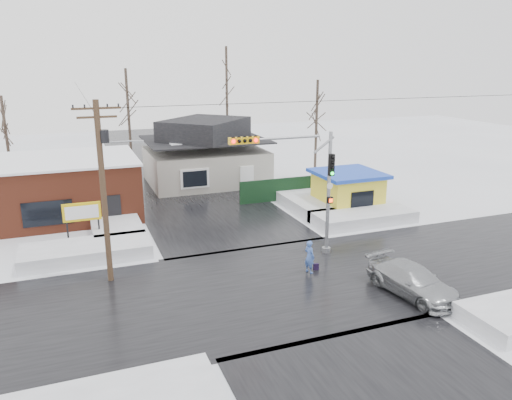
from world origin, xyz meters
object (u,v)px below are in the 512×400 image
object	(u,v)px
utility_pole	(104,182)
car	(412,281)
marquee_sign	(82,213)
traffic_signal	(304,178)
kiosk	(347,191)
pedestrian	(309,257)

from	to	relation	value
utility_pole	car	size ratio (longest dim) A/B	1.84
marquee_sign	traffic_signal	bearing A→B (deg)	-29.72
kiosk	pedestrian	size ratio (longest dim) A/B	2.62
traffic_signal	pedestrian	bearing A→B (deg)	-106.39
traffic_signal	pedestrian	distance (m)	4.31
utility_pole	car	distance (m)	15.38
utility_pole	pedestrian	xyz separation A→B (m)	(9.72, -2.71, -4.24)
utility_pole	kiosk	world-z (taller)	utility_pole
marquee_sign	kiosk	size ratio (longest dim) A/B	0.55
traffic_signal	car	distance (m)	7.76
pedestrian	traffic_signal	bearing A→B (deg)	-36.02
utility_pole	marquee_sign	xyz separation A→B (m)	(-1.07, 5.99, -3.19)
utility_pole	marquee_sign	distance (m)	6.87
utility_pole	kiosk	bearing A→B (deg)	20.44
traffic_signal	utility_pole	size ratio (longest dim) A/B	0.78
utility_pole	kiosk	size ratio (longest dim) A/B	1.96
pedestrian	car	world-z (taller)	pedestrian
traffic_signal	car	xyz separation A→B (m)	(2.76, -6.16, -3.83)
traffic_signal	kiosk	distance (m)	10.43
pedestrian	car	bearing A→B (deg)	-159.18
pedestrian	car	size ratio (longest dim) A/B	0.36
marquee_sign	car	bearing A→B (deg)	-41.79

